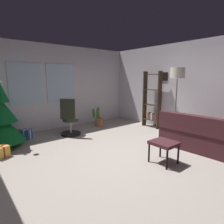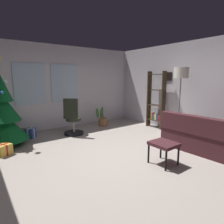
{
  "view_description": "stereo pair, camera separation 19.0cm",
  "coord_description": "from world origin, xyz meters",
  "px_view_note": "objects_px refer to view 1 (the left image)",
  "views": [
    {
      "loc": [
        -2.49,
        -2.75,
        1.63
      ],
      "look_at": [
        -0.09,
        0.17,
        0.94
      ],
      "focal_mm": 30.47,
      "sensor_mm": 36.0,
      "label": 1
    },
    {
      "loc": [
        -2.34,
        -2.87,
        1.63
      ],
      "look_at": [
        -0.09,
        0.17,
        0.94
      ],
      "focal_mm": 30.47,
      "sensor_mm": 36.0,
      "label": 2
    }
  ],
  "objects_px": {
    "gift_box_green": "(19,135)",
    "gift_box_gold": "(0,152)",
    "floor_lamp": "(177,78)",
    "couch": "(214,138)",
    "holiday_tree": "(0,118)",
    "potted_plant": "(98,119)",
    "office_chair": "(70,121)",
    "gift_box_blue": "(26,134)",
    "footstool": "(164,145)",
    "bookshelf": "(152,103)"
  },
  "relations": [
    {
      "from": "couch",
      "to": "holiday_tree",
      "type": "distance_m",
      "value": 4.87
    },
    {
      "from": "gift_box_gold",
      "to": "gift_box_blue",
      "type": "bearing_deg",
      "value": 49.65
    },
    {
      "from": "holiday_tree",
      "to": "gift_box_green",
      "type": "height_order",
      "value": "holiday_tree"
    },
    {
      "from": "footstool",
      "to": "potted_plant",
      "type": "xyz_separation_m",
      "value": [
        0.7,
        3.15,
        -0.14
      ]
    },
    {
      "from": "floor_lamp",
      "to": "footstool",
      "type": "bearing_deg",
      "value": -153.4
    },
    {
      "from": "gift_box_green",
      "to": "potted_plant",
      "type": "height_order",
      "value": "potted_plant"
    },
    {
      "from": "footstool",
      "to": "bookshelf",
      "type": "height_order",
      "value": "bookshelf"
    },
    {
      "from": "floor_lamp",
      "to": "potted_plant",
      "type": "bearing_deg",
      "value": 112.5
    },
    {
      "from": "footstool",
      "to": "potted_plant",
      "type": "bearing_deg",
      "value": 77.47
    },
    {
      "from": "couch",
      "to": "gift_box_green",
      "type": "relative_size",
      "value": 6.72
    },
    {
      "from": "holiday_tree",
      "to": "floor_lamp",
      "type": "relative_size",
      "value": 1.12
    },
    {
      "from": "couch",
      "to": "holiday_tree",
      "type": "xyz_separation_m",
      "value": [
        -3.62,
        3.23,
        0.41
      ]
    },
    {
      "from": "holiday_tree",
      "to": "gift_box_green",
      "type": "relative_size",
      "value": 6.91
    },
    {
      "from": "couch",
      "to": "holiday_tree",
      "type": "height_order",
      "value": "holiday_tree"
    },
    {
      "from": "gift_box_blue",
      "to": "potted_plant",
      "type": "distance_m",
      "value": 2.34
    },
    {
      "from": "footstool",
      "to": "floor_lamp",
      "type": "distance_m",
      "value": 2.25
    },
    {
      "from": "potted_plant",
      "to": "office_chair",
      "type": "bearing_deg",
      "value": -162.98
    },
    {
      "from": "footstool",
      "to": "gift_box_blue",
      "type": "relative_size",
      "value": 1.44
    },
    {
      "from": "office_chair",
      "to": "floor_lamp",
      "type": "height_order",
      "value": "floor_lamp"
    },
    {
      "from": "footstool",
      "to": "floor_lamp",
      "type": "bearing_deg",
      "value": 26.6
    },
    {
      "from": "gift_box_gold",
      "to": "gift_box_green",
      "type": "bearing_deg",
      "value": 59.72
    },
    {
      "from": "gift_box_gold",
      "to": "bookshelf",
      "type": "relative_size",
      "value": 0.2
    },
    {
      "from": "bookshelf",
      "to": "gift_box_blue",
      "type": "bearing_deg",
      "value": 160.27
    },
    {
      "from": "couch",
      "to": "gift_box_blue",
      "type": "bearing_deg",
      "value": 130.29
    },
    {
      "from": "gift_box_green",
      "to": "office_chair",
      "type": "relative_size",
      "value": 0.29
    },
    {
      "from": "potted_plant",
      "to": "footstool",
      "type": "bearing_deg",
      "value": -102.53
    },
    {
      "from": "gift_box_green",
      "to": "gift_box_gold",
      "type": "bearing_deg",
      "value": -120.28
    },
    {
      "from": "holiday_tree",
      "to": "gift_box_green",
      "type": "distance_m",
      "value": 0.89
    },
    {
      "from": "footstool",
      "to": "holiday_tree",
      "type": "xyz_separation_m",
      "value": [
        -2.24,
        2.88,
        0.35
      ]
    },
    {
      "from": "gift_box_green",
      "to": "bookshelf",
      "type": "height_order",
      "value": "bookshelf"
    },
    {
      "from": "footstool",
      "to": "gift_box_gold",
      "type": "bearing_deg",
      "value": 136.05
    },
    {
      "from": "couch",
      "to": "floor_lamp",
      "type": "height_order",
      "value": "floor_lamp"
    },
    {
      "from": "gift_box_blue",
      "to": "gift_box_green",
      "type": "bearing_deg",
      "value": 135.0
    },
    {
      "from": "footstool",
      "to": "gift_box_gold",
      "type": "distance_m",
      "value": 3.33
    },
    {
      "from": "footstool",
      "to": "gift_box_blue",
      "type": "bearing_deg",
      "value": 117.02
    },
    {
      "from": "gift_box_green",
      "to": "gift_box_gold",
      "type": "distance_m",
      "value": 1.21
    },
    {
      "from": "couch",
      "to": "gift_box_blue",
      "type": "distance_m",
      "value": 4.66
    },
    {
      "from": "gift_box_green",
      "to": "gift_box_gold",
      "type": "relative_size",
      "value": 0.84
    },
    {
      "from": "bookshelf",
      "to": "couch",
      "type": "bearing_deg",
      "value": -105.0
    },
    {
      "from": "holiday_tree",
      "to": "gift_box_gold",
      "type": "xyz_separation_m",
      "value": [
        -0.15,
        -0.58,
        -0.6
      ]
    },
    {
      "from": "gift_box_gold",
      "to": "floor_lamp",
      "type": "height_order",
      "value": "floor_lamp"
    },
    {
      "from": "couch",
      "to": "floor_lamp",
      "type": "xyz_separation_m",
      "value": [
        0.28,
        1.18,
        1.33
      ]
    },
    {
      "from": "couch",
      "to": "holiday_tree",
      "type": "relative_size",
      "value": 0.97
    },
    {
      "from": "footstool",
      "to": "potted_plant",
      "type": "height_order",
      "value": "potted_plant"
    },
    {
      "from": "holiday_tree",
      "to": "gift_box_gold",
      "type": "distance_m",
      "value": 0.85
    },
    {
      "from": "footstool",
      "to": "bookshelf",
      "type": "bearing_deg",
      "value": 43.87
    },
    {
      "from": "gift_box_blue",
      "to": "bookshelf",
      "type": "relative_size",
      "value": 0.18
    },
    {
      "from": "office_chair",
      "to": "couch",
      "type": "bearing_deg",
      "value": -58.11
    },
    {
      "from": "holiday_tree",
      "to": "bookshelf",
      "type": "bearing_deg",
      "value": -13.04
    },
    {
      "from": "gift_box_gold",
      "to": "floor_lamp",
      "type": "bearing_deg",
      "value": -19.98
    }
  ]
}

